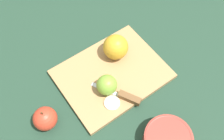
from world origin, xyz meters
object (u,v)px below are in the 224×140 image
object	(u,v)px
knife	(126,97)
bowl	(168,140)
apple_half_right	(107,85)
apple_whole	(45,119)
apple_half_left	(116,47)

from	to	relation	value
knife	bowl	bearing A→B (deg)	155.39
apple_half_right	knife	xyz separation A→B (m)	(-0.04, 0.06, -0.02)
knife	bowl	world-z (taller)	bowl
apple_whole	bowl	xyz separation A→B (m)	(-0.29, 0.24, -0.01)
knife	apple_half_right	bearing A→B (deg)	-1.73
apple_half_left	bowl	size ratio (longest dim) A/B	0.62
bowl	apple_half_right	bearing A→B (deg)	-73.10
apple_half_left	apple_whole	xyz separation A→B (m)	(0.32, 0.11, -0.02)
knife	apple_half_left	bearing A→B (deg)	-53.80
apple_whole	apple_half_right	bearing A→B (deg)	-179.23
apple_whole	apple_half_left	bearing A→B (deg)	-160.12
apple_half_left	apple_whole	size ratio (longest dim) A/B	1.02
bowl	knife	bearing A→B (deg)	-79.49
apple_half_right	bowl	bearing A→B (deg)	136.22
knife	apple_whole	size ratio (longest dim) A/B	1.74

